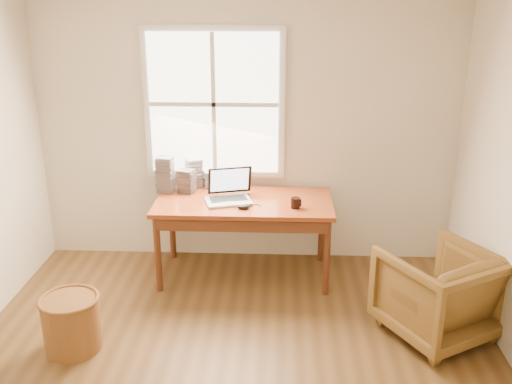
% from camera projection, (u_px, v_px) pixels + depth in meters
% --- Properties ---
extents(room_shell, '(4.04, 4.54, 2.64)m').
position_uv_depth(room_shell, '(222.00, 206.00, 3.43)').
color(room_shell, brown).
rests_on(room_shell, ground).
extents(desk, '(1.60, 0.80, 0.04)m').
position_uv_depth(desk, '(244.00, 202.00, 5.17)').
color(desk, brown).
rests_on(desk, room_shell).
extents(armchair, '(1.04, 1.05, 0.71)m').
position_uv_depth(armchair, '(438.00, 293.00, 4.37)').
color(armchair, brown).
rests_on(armchair, room_shell).
extents(wicker_stool, '(0.53, 0.53, 0.42)m').
position_uv_depth(wicker_stool, '(72.00, 324.00, 4.23)').
color(wicker_stool, brown).
rests_on(wicker_stool, room_shell).
extents(laptop, '(0.44, 0.45, 0.26)m').
position_uv_depth(laptop, '(228.00, 188.00, 5.07)').
color(laptop, '#B2B5B9').
rests_on(laptop, desk).
extents(mouse, '(0.12, 0.07, 0.04)m').
position_uv_depth(mouse, '(244.00, 207.00, 4.96)').
color(mouse, black).
rests_on(mouse, desk).
extents(coffee_mug, '(0.11, 0.11, 0.09)m').
position_uv_depth(coffee_mug, '(295.00, 203.00, 4.97)').
color(coffee_mug, black).
rests_on(coffee_mug, desk).
extents(cd_stack_a, '(0.18, 0.17, 0.28)m').
position_uv_depth(cd_stack_a, '(194.00, 173.00, 5.48)').
color(cd_stack_a, '#B3B8BF').
rests_on(cd_stack_a, desk).
extents(cd_stack_b, '(0.17, 0.16, 0.22)m').
position_uv_depth(cd_stack_b, '(187.00, 181.00, 5.34)').
color(cd_stack_b, '#25262A').
rests_on(cd_stack_b, desk).
extents(cd_stack_c, '(0.16, 0.14, 0.34)m').
position_uv_depth(cd_stack_c, '(165.00, 175.00, 5.33)').
color(cd_stack_c, gray).
rests_on(cd_stack_c, desk).
extents(cd_stack_d, '(0.15, 0.13, 0.16)m').
position_uv_depth(cd_stack_d, '(211.00, 179.00, 5.48)').
color(cd_stack_d, silver).
rests_on(cd_stack_d, desk).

